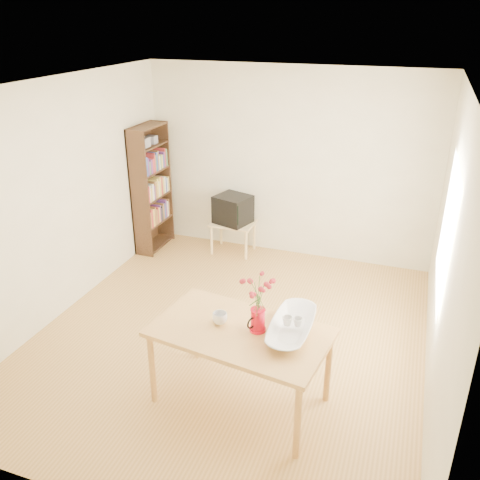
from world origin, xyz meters
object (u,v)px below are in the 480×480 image
at_px(mug, 220,318).
at_px(television, 233,209).
at_px(table, 240,338).
at_px(bowl, 293,306).
at_px(pitcher, 258,321).

distance_m(mug, television, 3.01).
distance_m(table, bowl, 0.54).
bearing_deg(pitcher, television, 139.07).
xyz_separation_m(bowl, television, (-1.54, 2.76, -0.33)).
bearing_deg(mug, bowl, 156.72).
height_order(mug, television, same).
distance_m(table, mug, 0.24).
bearing_deg(mug, television, -104.96).
distance_m(pitcher, mug, 0.34).
bearing_deg(bowl, mug, -170.21).
xyz_separation_m(table, bowl, (0.41, 0.15, 0.32)).
relative_size(pitcher, mug, 1.60).
bearing_deg(bowl, table, -160.19).
xyz_separation_m(pitcher, television, (-1.27, 2.85, -0.18)).
height_order(bowl, television, bowl).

